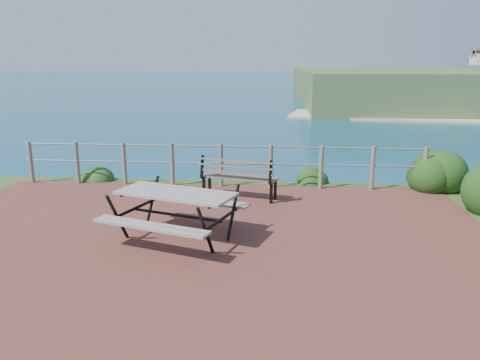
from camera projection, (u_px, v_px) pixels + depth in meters
The scene contains 8 objects.
ground at pixel (196, 239), 7.73m from camera, with size 10.00×7.00×0.12m, color brown.
ocean at pixel (277, 70), 201.05m from camera, with size 1200.00×1200.00×0.00m, color #135976.
safety_railing at pixel (221, 163), 10.83m from camera, with size 9.40×0.10×1.00m.
picnic_table at pixel (176, 210), 7.56m from camera, with size 2.05×1.58×0.80m.
park_bench at pixel (239, 171), 9.88m from camera, with size 1.68×0.83×0.92m.
shrub_right_edge at pixel (426, 188), 10.86m from camera, with size 1.10×1.10×1.57m, color #143E13.
shrub_lip_west at pixel (94, 178), 11.78m from camera, with size 0.75×0.75×0.48m, color #1D4B1C.
shrub_lip_east at pixel (308, 183), 11.35m from camera, with size 0.79×0.79×0.54m, color #143E13.
Camera 1 is at (1.32, -7.17, 2.83)m, focal length 35.00 mm.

